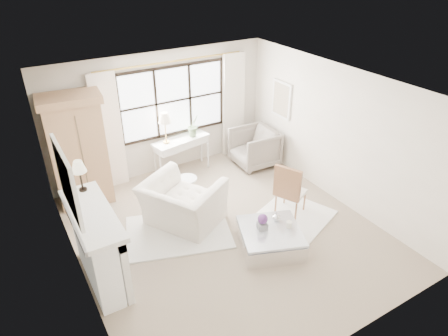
{
  "coord_description": "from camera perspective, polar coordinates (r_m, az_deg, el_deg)",
  "views": [
    {
      "loc": [
        -3.0,
        -4.93,
        4.58
      ],
      "look_at": [
        0.07,
        0.2,
        1.21
      ],
      "focal_mm": 32.0,
      "sensor_mm": 36.0,
      "label": 1
    }
  ],
  "objects": [
    {
      "name": "window_pane",
      "position": [
        8.86,
        -7.27,
        9.49
      ],
      "size": [
        2.4,
        0.02,
        1.5
      ],
      "primitive_type": "cube",
      "color": "white",
      "rests_on": "wall_back"
    },
    {
      "name": "curtain_right",
      "position": [
        9.58,
        1.35,
        8.93
      ],
      "size": [
        0.55,
        0.1,
        2.47
      ],
      "primitive_type": "cube",
      "color": "silver",
      "rests_on": "ground"
    },
    {
      "name": "ceiling",
      "position": [
        6.07,
        0.37,
        11.34
      ],
      "size": [
        5.5,
        5.5,
        0.0
      ],
      "primitive_type": "plane",
      "rotation": [
        3.14,
        0.0,
        0.0
      ],
      "color": "silver",
      "rests_on": "ground"
    },
    {
      "name": "console_table",
      "position": [
        9.1,
        -6.05,
        1.88
      ],
      "size": [
        1.36,
        0.67,
        0.8
      ],
      "rotation": [
        0.0,
        0.0,
        0.18
      ],
      "color": "silver",
      "rests_on": "floor"
    },
    {
      "name": "floor",
      "position": [
        7.37,
        0.31,
        -9.05
      ],
      "size": [
        5.5,
        5.5,
        0.0
      ],
      "primitive_type": "plane",
      "color": "tan",
      "rests_on": "ground"
    },
    {
      "name": "club_armchair",
      "position": [
        7.38,
        -5.94,
        -5.02
      ],
      "size": [
        1.67,
        1.73,
        0.86
      ],
      "primitive_type": "imported",
      "rotation": [
        0.0,
        0.0,
        2.09
      ],
      "color": "silver",
      "rests_on": "floor"
    },
    {
      "name": "planter_box",
      "position": [
        6.81,
        5.5,
        -8.24
      ],
      "size": [
        0.19,
        0.19,
        0.12
      ],
      "primitive_type": "cube",
      "rotation": [
        0.0,
        0.0,
        -0.27
      ],
      "color": "gray",
      "rests_on": "coffee_table"
    },
    {
      "name": "curtain_rod",
      "position": [
        8.55,
        -7.47,
        14.86
      ],
      "size": [
        3.3,
        0.04,
        0.04
      ],
      "primitive_type": "cylinder",
      "rotation": [
        0.0,
        1.57,
        0.0
      ],
      "color": "#AC873B",
      "rests_on": "wall_back"
    },
    {
      "name": "rug_right",
      "position": [
        7.71,
        9.33,
        -7.37
      ],
      "size": [
        1.98,
        1.75,
        0.03
      ],
      "primitive_type": "cube",
      "rotation": [
        0.0,
        0.0,
        0.38
      ],
      "color": "white",
      "rests_on": "floor"
    },
    {
      "name": "console_lamp",
      "position": [
        8.57,
        -8.48,
        6.97
      ],
      "size": [
        0.28,
        0.28,
        0.69
      ],
      "color": "#A67D39",
      "rests_on": "console_table"
    },
    {
      "name": "mirror_glass",
      "position": [
        5.67,
        -21.26,
        -1.72
      ],
      "size": [
        0.02,
        1.0,
        0.8
      ],
      "primitive_type": "cube",
      "color": "silver",
      "rests_on": "wall_left"
    },
    {
      "name": "rug_left",
      "position": [
        7.38,
        -6.54,
        -9.07
      ],
      "size": [
        2.16,
        1.81,
        0.03
      ],
      "primitive_type": "cube",
      "rotation": [
        0.0,
        0.0,
        -0.32
      ],
      "color": "white",
      "rests_on": "floor"
    },
    {
      "name": "french_chair",
      "position": [
        7.75,
        9.4,
        -4.5
      ],
      "size": [
        0.65,
        0.64,
        1.08
      ],
      "rotation": [
        0.0,
        0.0,
        2.03
      ],
      "color": "#9E6842",
      "rests_on": "floor"
    },
    {
      "name": "wall_left",
      "position": [
        5.92,
        -20.97,
        -5.94
      ],
      "size": [
        0.0,
        5.5,
        5.5
      ],
      "primitive_type": "plane",
      "rotation": [
        1.57,
        0.0,
        1.57
      ],
      "color": "white",
      "rests_on": "ground"
    },
    {
      "name": "wall_right",
      "position": [
        8.06,
        15.77,
        4.61
      ],
      "size": [
        0.0,
        5.5,
        5.5
      ],
      "primitive_type": "plane",
      "rotation": [
        1.57,
        0.0,
        -1.57
      ],
      "color": "white",
      "rests_on": "ground"
    },
    {
      "name": "curtain_left",
      "position": [
        8.48,
        -16.16,
        4.94
      ],
      "size": [
        0.55,
        0.1,
        2.47
      ],
      "primitive_type": "cube",
      "color": "white",
      "rests_on": "ground"
    },
    {
      "name": "fireplace",
      "position": [
        6.35,
        -17.84,
        -10.59
      ],
      "size": [
        0.58,
        1.66,
        1.26
      ],
      "color": "white",
      "rests_on": "ground"
    },
    {
      "name": "orchid_plant",
      "position": [
        8.95,
        -4.4,
        6.07
      ],
      "size": [
        0.33,
        0.3,
        0.5
      ],
      "primitive_type": "imported",
      "rotation": [
        0.0,
        0.0,
        0.34
      ],
      "color": "#607B52",
      "rests_on": "console_table"
    },
    {
      "name": "armoire",
      "position": [
        8.11,
        -20.06,
        2.4
      ],
      "size": [
        1.19,
        0.81,
        2.24
      ],
      "rotation": [
        0.0,
        0.0,
        -0.1
      ],
      "color": "tan",
      "rests_on": "floor"
    },
    {
      "name": "side_table",
      "position": [
        8.08,
        -5.25,
        -2.51
      ],
      "size": [
        0.4,
        0.4,
        0.51
      ],
      "color": "silver",
      "rests_on": "floor"
    },
    {
      "name": "art_frame",
      "position": [
        9.11,
        8.23,
        9.66
      ],
      "size": [
        0.04,
        0.62,
        0.82
      ],
      "primitive_type": "cube",
      "color": "white",
      "rests_on": "wall_right"
    },
    {
      "name": "wall_back",
      "position": [
        8.86,
        -9.0,
        7.63
      ],
      "size": [
        5.0,
        0.0,
        5.0
      ],
      "primitive_type": "plane",
      "rotation": [
        1.57,
        0.0,
        0.0
      ],
      "color": "beige",
      "rests_on": "ground"
    },
    {
      "name": "mirror_frame",
      "position": [
        5.67,
        -21.55,
        -1.79
      ],
      "size": [
        0.05,
        1.15,
        0.95
      ],
      "primitive_type": "cube",
      "color": "silver",
      "rests_on": "wall_left"
    },
    {
      "name": "wall_front",
      "position": [
        4.92,
        17.66,
        -13.41
      ],
      "size": [
        5.0,
        0.0,
        5.0
      ],
      "primitive_type": "plane",
      "rotation": [
        -1.57,
        0.0,
        0.0
      ],
      "color": "beige",
      "rests_on": "ground"
    },
    {
      "name": "mantel_lamp",
      "position": [
        6.35,
        -20.05,
        0.01
      ],
      "size": [
        0.22,
        0.22,
        0.51
      ],
      "color": "black",
      "rests_on": "fireplace"
    },
    {
      "name": "coffee_vase",
      "position": [
        7.02,
        7.48,
        -6.91
      ],
      "size": [
        0.19,
        0.19,
        0.15
      ],
      "primitive_type": "imported",
      "rotation": [
        0.0,
        0.0,
        -0.33
      ],
      "color": "silver",
      "rests_on": "coffee_table"
    },
    {
      "name": "pillar_candle",
      "position": [
        6.9,
        9.26,
        -7.96
      ],
      "size": [
        0.09,
        0.09,
        0.12
      ],
      "primitive_type": "cylinder",
      "color": "beige",
      "rests_on": "coffee_table"
    },
    {
      "name": "wingback_chair",
      "position": [
        9.33,
        4.36,
        2.93
      ],
      "size": [
        1.01,
        0.98,
        0.88
      ],
      "primitive_type": "imported",
      "rotation": [
        0.0,
        0.0,
        -1.62
      ],
      "color": "gray",
      "rests_on": "floor"
    },
    {
      "name": "window_frame",
      "position": [
        8.85,
        -7.24,
        9.47
      ],
      "size": [
        2.5,
        0.04,
        1.5
      ],
      "primitive_type": null,
      "color": "black",
      "rests_on": "wall_back"
    },
    {
      "name": "coffee_table",
      "position": [
        6.96,
        6.61,
        -10.03
      ],
      "size": [
        1.29,
        1.29,
        0.38
      ],
      "rotation": [
        0.0,
        0.0,
        -0.37
      ],
      "color": "white",
      "rests_on": "floor"
    },
    {
      "name": "planter_flowers",
      "position": [
        6.72,
        5.56,
        -7.26
      ],
      "size": [
        0.17,
        0.17,
        0.17
      ],
      "primitive_type": "sphere",
      "color": "#5C2D71",
      "rests_on": "planter_box"
    },
    {
      "name": "art_canvas",
      "position": [
        9.1,
        8.13,
        9.64
      ],
      "size": [
        0.01,
        0.52,
        0.72
      ],
      "primitive_type": "cube",
      "color": "#C4B298",
      "rests_on": "wall_right"
    }
  ]
}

